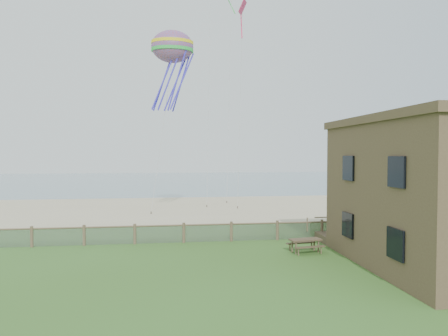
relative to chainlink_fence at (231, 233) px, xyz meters
The scene contains 8 objects.
ground 6.03m from the chainlink_fence, 90.00° to the right, with size 160.00×160.00×0.00m, color #36581E.
sand_beach 16.01m from the chainlink_fence, 90.00° to the left, with size 72.00×20.00×0.02m, color tan.
ocean 60.00m from the chainlink_fence, 90.00° to the left, with size 160.00×68.00×0.02m, color slate.
chainlink_fence is the anchor object (origin of this frame).
motel_deck 13.04m from the chainlink_fence, ahead, with size 15.00×2.00×0.50m, color #4F3D2D.
picnic_table 5.00m from the chainlink_fence, 42.31° to the right, with size 1.77×1.34×0.75m, color #4F3D2D, non-canonical shape.
octopus_kite 15.76m from the chainlink_fence, 111.06° to the left, with size 3.55×2.50×7.30m, color red, non-canonical shape.
kite_red 20.75m from the chainlink_fence, 76.21° to the left, with size 1.24×0.70×2.83m, color #D72655, non-canonical shape.
Camera 1 is at (-3.81, -18.83, 5.53)m, focal length 32.00 mm.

